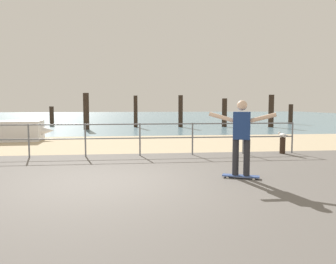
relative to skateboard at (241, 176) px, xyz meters
The scene contains 15 objects.
ground_plane 3.05m from the skateboard, 157.71° to the right, with size 24.00×10.00×0.04m, color #605B56.
beach_strip 7.40m from the skateboard, 112.38° to the left, with size 24.00×6.00×0.04m, color tan.
sea_surface 34.96m from the skateboard, 94.62° to the left, with size 72.00×50.00×0.04m, color slate.
railing_fence 5.18m from the skateboard, 137.90° to the left, with size 13.56×0.05×1.05m.
skateboard is the anchor object (origin of this frame).
skateboarder 0.95m from the skateboard, behind, with size 1.37×0.65×1.65m.
bollard_short 4.23m from the skateboard, 52.58° to the left, with size 0.18×0.18×0.55m, color #332319.
seagull 4.27m from the skateboard, 52.75° to the left, with size 0.19×0.49×0.18m.
groyne_post_0 20.64m from the skateboard, 113.98° to the left, with size 0.32×0.32×1.46m, color #332319.
groyne_post_1 15.39m from the skateboard, 109.92° to the left, with size 0.36×0.36×2.34m, color #332319.
groyne_post_2 16.45m from the skateboard, 97.26° to the left, with size 0.27×0.27×2.23m, color #332319.
groyne_post_3 16.11m from the skateboard, 86.14° to the left, with size 0.32×0.32×2.26m, color #332319.
groyne_post_4 16.53m from the skateboard, 75.13° to the left, with size 0.36×0.36×2.04m, color #332319.
groyne_post_5 16.96m from the skateboard, 64.11° to the left, with size 0.37×0.37×2.29m, color #332319.
groyne_post_6 21.38m from the skateboard, 60.43° to the left, with size 0.35×0.35×1.62m, color #332319.
Camera 1 is at (0.42, -6.75, 1.66)m, focal length 35.13 mm.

